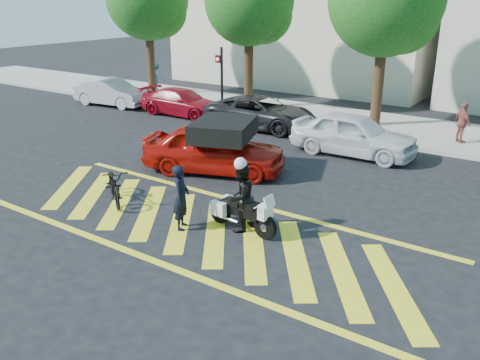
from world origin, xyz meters
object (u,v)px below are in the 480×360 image
Objects in this scene: officer_bike at (181,197)px; parked_mid_right at (354,134)px; red_convertible at (214,149)px; parked_mid_left at (261,113)px; police_motorcycle at (241,212)px; officer_moto at (240,197)px; parked_far_left at (112,92)px; bicycle at (114,184)px; parked_left at (182,102)px.

parked_mid_right is (1.04, 8.09, -0.05)m from officer_bike.
parked_mid_left is at bearing -2.17° from red_convertible.
red_convertible is at bearing -0.88° from officer_bike.
police_motorcycle is 0.41× the size of parked_mid_left.
officer_bike is 0.95× the size of officer_moto.
red_convertible reaches higher than parked_mid_left.
police_motorcycle is 1.17× the size of officer_moto.
red_convertible is at bearing -122.99° from parked_far_left.
parked_mid_right is (4.76, -1.40, 0.09)m from parked_mid_left.
officer_moto reaches higher than parked_mid_left.
officer_bike is 15.46m from parked_far_left.
parked_mid_right is at bearing -173.43° from officer_moto.
officer_moto is (-0.01, -0.00, 0.37)m from police_motorcycle.
bicycle is at bearing -177.70° from parked_mid_left.
parked_left is (-8.12, 9.49, -0.20)m from officer_bike.
officer_moto reaches higher than officer_bike.
parked_mid_left is at bearing -145.44° from officer_moto.
red_convertible is 5.96m from parked_mid_left.
parked_left is 4.41m from parked_mid_left.
parked_left reaches higher than police_motorcycle.
parked_mid_left is at bearing -92.43° from parked_left.
parked_mid_left is 4.96m from parked_mid_right.
police_motorcycle is 16.09m from parked_far_left.
parked_left is 9.27m from parked_mid_right.
officer_moto is 4.40m from red_convertible.
officer_moto is at bearing -154.78° from parked_mid_left.
parked_far_left is at bearing 43.49° from red_convertible.
bicycle is 10.73m from parked_left.
parked_left is (-9.36, 8.76, -0.24)m from officer_moto.
parked_left is (4.36, 0.38, -0.06)m from parked_far_left.
bicycle is 0.95× the size of police_motorcycle.
parked_left is at bearing 142.02° from police_motorcycle.
officer_moto reaches higher than police_motorcycle.
parked_mid_left is at bearing 124.63° from police_motorcycle.
red_convertible reaches higher than police_motorcycle.
parked_far_left is 13.57m from parked_mid_right.
officer_bike reaches higher than police_motorcycle.
parked_far_left is 0.92× the size of parked_mid_right.
parked_far_left is at bearing 26.58° from officer_bike.
bicycle is at bearing -78.02° from officer_moto.
parked_mid_right is (-0.20, 7.36, 0.28)m from police_motorcycle.
red_convertible is at bearing -129.54° from officer_moto.
bicycle is at bearing 147.98° from red_convertible.
parked_mid_left is (-3.72, 9.49, -0.14)m from officer_bike.
officer_moto is 0.35× the size of parked_mid_left.
red_convertible is 5.19m from parked_mid_right.
parked_left is at bearing 85.75° from parked_mid_left.
parked_mid_right is at bearing -110.63° from parked_mid_left.
officer_moto is 7.36m from parked_mid_right.
parked_far_left is (-9.83, 8.85, 0.18)m from bicycle.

